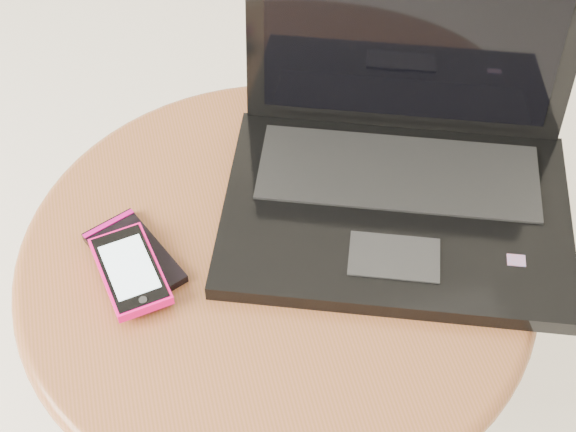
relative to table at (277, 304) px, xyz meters
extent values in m
plane|color=beige|center=(-0.02, 0.06, -0.36)|extent=(4.00, 4.00, 0.00)
cylinder|color=brown|center=(0.00, 0.00, -0.13)|extent=(0.09, 0.09, 0.40)
cylinder|color=brown|center=(0.00, 0.00, 0.08)|extent=(0.55, 0.55, 0.03)
torus|color=brown|center=(0.00, 0.00, 0.08)|extent=(0.57, 0.57, 0.03)
cube|color=black|center=(0.14, 0.02, 0.11)|extent=(0.45, 0.39, 0.02)
cube|color=black|center=(0.16, 0.07, 0.12)|extent=(0.34, 0.22, 0.00)
cube|color=black|center=(0.12, -0.05, 0.12)|extent=(0.11, 0.09, 0.00)
cube|color=red|center=(0.24, -0.08, 0.12)|extent=(0.02, 0.02, 0.00)
cube|color=black|center=(0.19, 0.16, 0.23)|extent=(0.36, 0.17, 0.23)
cube|color=black|center=(0.19, 0.15, 0.23)|extent=(0.32, 0.14, 0.20)
cube|color=black|center=(-0.15, 0.03, 0.10)|extent=(0.10, 0.13, 0.01)
cube|color=#AC0869|center=(-0.17, 0.08, 0.11)|extent=(0.06, 0.03, 0.00)
cube|color=#E90769|center=(-0.16, 0.00, 0.11)|extent=(0.08, 0.12, 0.01)
cube|color=black|center=(-0.16, 0.00, 0.12)|extent=(0.07, 0.11, 0.00)
cube|color=silver|center=(-0.16, 0.00, 0.12)|extent=(0.06, 0.08, 0.00)
cylinder|color=black|center=(-0.15, -0.04, 0.12)|extent=(0.01, 0.01, 0.00)
camera|label=1|loc=(-0.12, -0.56, 0.84)|focal=53.48mm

